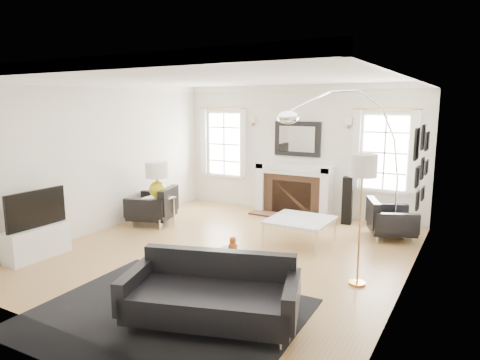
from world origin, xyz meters
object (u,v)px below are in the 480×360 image
Objects in this scene: arc_floor_lamp at (345,156)px; armchair_left at (155,207)px; sofa at (212,295)px; fireplace at (293,190)px; armchair_right at (388,221)px; coffee_table at (300,221)px; gourd_lamp at (157,177)px.

armchair_left is at bearing -164.15° from arc_floor_lamp.
sofa is 3.97m from arc_floor_lamp.
fireplace is 2.27m from armchair_right.
armchair_left is 1.09× the size of coffee_table.
armchair_left is (-3.22, 2.79, 0.01)m from sofa.
armchair_left is 1.57× the size of gourd_lamp.
fireplace is 2.95m from gourd_lamp.
fireplace is at bearing 161.80° from armchair_right.
sofa reaches higher than coffee_table.
sofa is 1.89× the size of armchair_right.
coffee_table is at bearing 4.29° from armchair_left.
coffee_table is (-0.19, 3.01, 0.09)m from sofa.
armchair_left is 3.85m from arc_floor_lamp.
gourd_lamp is 0.26× the size of arc_floor_lamp.
gourd_lamp is 3.60m from arc_floor_lamp.
armchair_left is 0.66m from gourd_lamp.
sofa is at bearing -40.84° from armchair_left.
armchair_left reaches higher than armchair_right.
arc_floor_lamp is at bearing 15.85° from armchair_left.
fireplace is at bearing 143.01° from arc_floor_lamp.
gourd_lamp is (-3.08, 2.71, 0.65)m from sofa.
sofa is at bearing -94.79° from arc_floor_lamp.
arc_floor_lamp is at bearing 57.00° from coffee_table.
gourd_lamp is (-4.14, -1.43, 0.66)m from armchair_right.
gourd_lamp reaches higher than coffee_table.
armchair_right is at bearing 25.07° from arc_floor_lamp.
sofa is at bearing -77.41° from fireplace.
arc_floor_lamp reaches higher than coffee_table.
sofa is at bearing -104.42° from armchair_right.
fireplace is 0.62× the size of arc_floor_lamp.
fireplace is 2.04m from coffee_table.
gourd_lamp is at bearing -133.06° from fireplace.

